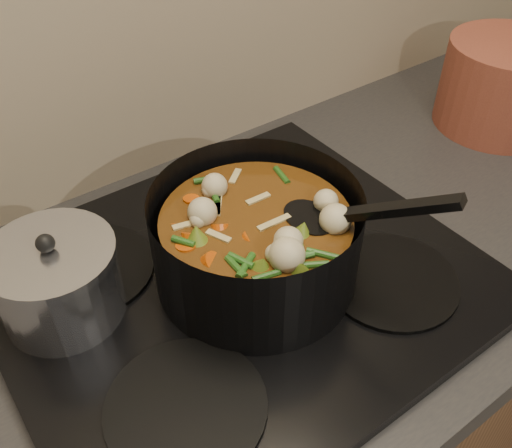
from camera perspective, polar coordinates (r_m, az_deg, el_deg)
counter at (r=1.17m, az=-1.28°, el=-21.45°), size 2.64×0.64×0.91m
stovetop at (r=0.78m, az=-1.78°, el=-5.64°), size 0.62×0.54×0.03m
stockpot at (r=0.74m, az=0.05°, el=-1.76°), size 0.32×0.36×0.20m
saucepan at (r=0.74m, az=-19.20°, el=-5.42°), size 0.16×0.16×0.13m
terracotta_crock at (r=1.18m, az=23.54°, el=12.62°), size 0.29×0.29×0.16m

